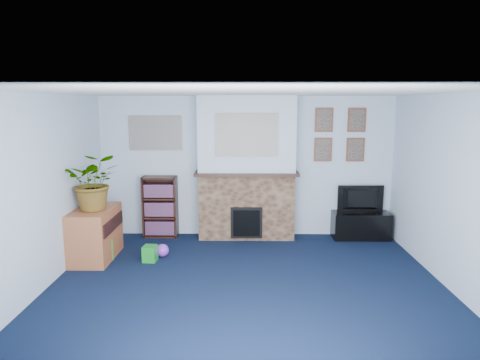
{
  "coord_description": "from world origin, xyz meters",
  "views": [
    {
      "loc": [
        -0.03,
        -5.03,
        2.26
      ],
      "look_at": [
        -0.1,
        1.0,
        1.19
      ],
      "focal_mm": 32.0,
      "sensor_mm": 36.0,
      "label": 1
    }
  ],
  "objects_px": {
    "tv_stand": "(361,225)",
    "sideboard": "(95,236)",
    "television": "(362,199)",
    "bookshelf": "(160,208)"
  },
  "relations": [
    {
      "from": "tv_stand",
      "to": "sideboard",
      "type": "bearing_deg",
      "value": -166.35
    },
    {
      "from": "sideboard",
      "to": "tv_stand",
      "type": "bearing_deg",
      "value": 13.65
    },
    {
      "from": "tv_stand",
      "to": "sideboard",
      "type": "relative_size",
      "value": 0.98
    },
    {
      "from": "tv_stand",
      "to": "bookshelf",
      "type": "bearing_deg",
      "value": 178.72
    },
    {
      "from": "tv_stand",
      "to": "television",
      "type": "bearing_deg",
      "value": 90.0
    },
    {
      "from": "television",
      "to": "bookshelf",
      "type": "height_order",
      "value": "bookshelf"
    },
    {
      "from": "tv_stand",
      "to": "sideboard",
      "type": "xyz_separation_m",
      "value": [
        -4.19,
        -1.02,
        0.12
      ]
    },
    {
      "from": "tv_stand",
      "to": "television",
      "type": "distance_m",
      "value": 0.45
    },
    {
      "from": "television",
      "to": "bookshelf",
      "type": "distance_m",
      "value": 3.44
    },
    {
      "from": "television",
      "to": "sideboard",
      "type": "bearing_deg",
      "value": 12.91
    }
  ]
}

